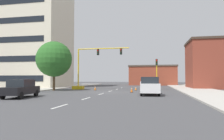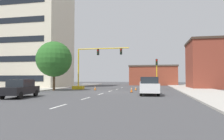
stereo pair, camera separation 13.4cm
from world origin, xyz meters
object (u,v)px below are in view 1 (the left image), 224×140
traffic_light_pole_right (157,67)px  traffic_cone_roadside_a (95,88)px  pickup_truck_white (149,86)px  sedan_black_near_left (21,88)px  tree_left_near (54,59)px  traffic_signal_gantry (85,76)px  traffic_cone_roadside_b (136,88)px  traffic_cone_roadside_c (132,90)px

traffic_light_pole_right → traffic_cone_roadside_a: size_ratio=6.56×
pickup_truck_white → sedan_black_near_left: (-11.98, -5.76, -0.09)m
tree_left_near → traffic_cone_roadside_a: size_ratio=10.15×
traffic_signal_gantry → traffic_cone_roadside_a: bearing=-42.0°
sedan_black_near_left → traffic_cone_roadside_b: sedan_black_near_left is taller
tree_left_near → sedan_black_near_left: size_ratio=1.59×
traffic_light_pole_right → traffic_signal_gantry: bearing=176.8°
sedan_black_near_left → traffic_cone_roadside_b: size_ratio=7.50×
traffic_cone_roadside_c → pickup_truck_white: bearing=-56.7°
tree_left_near → pickup_truck_white: size_ratio=1.35×
traffic_cone_roadside_c → sedan_black_near_left: bearing=-136.1°
traffic_signal_gantry → pickup_truck_white: size_ratio=1.72×
traffic_signal_gantry → sedan_black_near_left: (-1.30, -15.37, -1.38)m
traffic_cone_roadside_a → traffic_cone_roadside_c: 7.26m
traffic_light_pole_right → traffic_cone_roadside_b: traffic_light_pole_right is taller
traffic_light_pole_right → traffic_cone_roadside_a: bearing=-171.4°
sedan_black_near_left → traffic_cone_roadside_a: sedan_black_near_left is taller
traffic_cone_roadside_a → traffic_signal_gantry: bearing=138.0°
tree_left_near → traffic_cone_roadside_c: tree_left_near is taller
pickup_truck_white → traffic_cone_roadside_a: 11.29m
traffic_light_pole_right → tree_left_near: size_ratio=0.65×
pickup_truck_white → traffic_cone_roadside_b: 8.49m
traffic_light_pole_right → traffic_cone_roadside_a: (-9.37, -1.42, -3.17)m
traffic_light_pole_right → sedan_black_near_left: traffic_light_pole_right is taller
sedan_black_near_left → tree_left_near: bearing=101.4°
traffic_cone_roadside_c → traffic_cone_roadside_a: bearing=146.6°
traffic_light_pole_right → traffic_cone_roadside_b: (-3.14, -0.77, -3.22)m
traffic_light_pole_right → traffic_cone_roadside_c: size_ratio=6.57×
pickup_truck_white → traffic_cone_roadside_b: bearing=104.8°
traffic_signal_gantry → traffic_cone_roadside_b: bearing=-9.5°
traffic_cone_roadside_b → traffic_signal_gantry: bearing=170.5°
pickup_truck_white → traffic_cone_roadside_b: (-2.16, 8.18, -0.67)m
traffic_cone_roadside_b → traffic_cone_roadside_c: bearing=-92.1°
traffic_cone_roadside_c → tree_left_near: bearing=170.7°
tree_left_near → sedan_black_near_left: bearing=-78.6°
tree_left_near → traffic_cone_roadside_b: size_ratio=11.89×
pickup_truck_white → traffic_cone_roadside_c: size_ratio=7.53×
pickup_truck_white → traffic_light_pole_right: bearing=83.7°
traffic_cone_roadside_b → traffic_cone_roadside_c: (-0.17, -4.65, 0.05)m
pickup_truck_white → traffic_cone_roadside_a: bearing=138.1°
sedan_black_near_left → pickup_truck_white: bearing=25.7°
traffic_light_pole_right → tree_left_near: bearing=-167.2°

